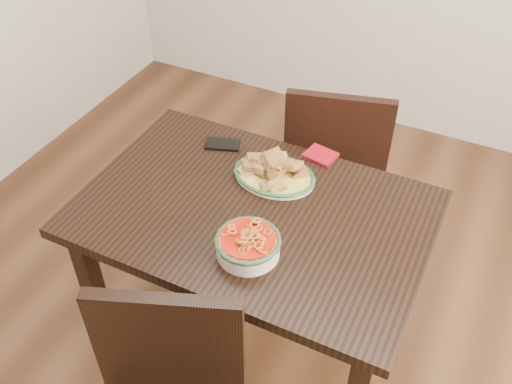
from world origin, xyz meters
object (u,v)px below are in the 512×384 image
at_px(chair_far, 335,161).
at_px(smartphone, 223,144).
at_px(fish_plate, 274,168).
at_px(noodle_bowl, 248,243).
at_px(dining_table, 253,231).

distance_m(chair_far, smartphone, 0.58).
bearing_deg(fish_plate, smartphone, 160.81).
relative_size(fish_plate, smartphone, 2.21).
distance_m(noodle_bowl, smartphone, 0.55).
relative_size(chair_far, smartphone, 6.85).
xyz_separation_m(dining_table, fish_plate, (-0.00, 0.17, 0.15)).
bearing_deg(fish_plate, chair_far, 82.10).
height_order(chair_far, fish_plate, chair_far).
bearing_deg(noodle_bowl, smartphone, 126.63).
bearing_deg(dining_table, chair_far, 84.52).
distance_m(fish_plate, smartphone, 0.27).
bearing_deg(dining_table, fish_plate, 91.47).
xyz_separation_m(dining_table, smartphone, (-0.26, 0.26, 0.11)).
bearing_deg(fish_plate, dining_table, -88.53).
relative_size(noodle_bowl, smartphone, 1.56).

